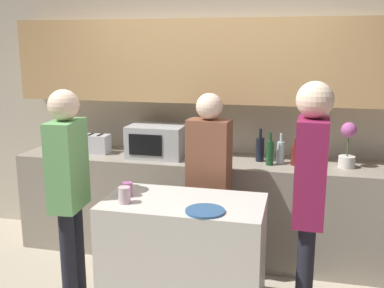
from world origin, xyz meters
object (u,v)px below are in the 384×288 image
object	(u,v)px
cup_0	(127,189)
person_center	(68,183)
bottle_2	(281,152)
bottle_3	(295,155)
cup_1	(124,195)
potted_plant	(348,145)
bottle_1	(270,153)
person_left	(209,174)
bottle_0	(260,149)
plate_on_island	(205,211)
microwave	(157,141)
toaster	(96,144)
person_right	(310,191)

from	to	relation	value
cup_0	person_center	bearing A→B (deg)	-171.57
bottle_2	bottle_3	bearing A→B (deg)	-13.38
cup_1	person_center	xyz separation A→B (m)	(-0.46, 0.08, 0.03)
potted_plant	bottle_1	size ratio (longest dim) A/B	1.36
person_left	bottle_0	bearing A→B (deg)	-116.55
bottle_3	person_left	xyz separation A→B (m)	(-0.67, -0.49, -0.08)
plate_on_island	bottle_0	bearing A→B (deg)	79.65
bottle_0	cup_0	distance (m)	1.40
bottle_3	plate_on_island	size ratio (longest dim) A/B	0.91
microwave	potted_plant	size ratio (longest dim) A/B	1.32
toaster	person_right	bearing A→B (deg)	-29.08
bottle_0	microwave	bearing A→B (deg)	-177.23
microwave	person_center	xyz separation A→B (m)	(-0.31, -1.14, -0.09)
person_left	person_right	size ratio (longest dim) A/B	0.91
plate_on_island	toaster	bearing A→B (deg)	137.13
person_center	person_right	world-z (taller)	person_right
microwave	plate_on_island	world-z (taller)	microwave
cup_0	cup_1	bearing A→B (deg)	-77.25
bottle_2	person_right	bearing A→B (deg)	-78.43
bottle_0	potted_plant	bearing A→B (deg)	-3.45
bottle_2	person_right	world-z (taller)	person_right
microwave	bottle_0	world-z (taller)	microwave
cup_1	person_left	world-z (taller)	person_left
toaster	person_center	size ratio (longest dim) A/B	0.16
cup_0	person_center	size ratio (longest dim) A/B	0.06
microwave	bottle_3	bearing A→B (deg)	-0.96
bottle_1	bottle_2	size ratio (longest dim) A/B	1.07
potted_plant	bottle_0	xyz separation A→B (m)	(-0.74, 0.04, -0.08)
potted_plant	person_center	distance (m)	2.32
person_left	bottle_3	bearing A→B (deg)	-137.44
toaster	cup_1	xyz separation A→B (m)	(0.78, -1.21, -0.06)
bottle_2	cup_1	bearing A→B (deg)	-129.12
potted_plant	bottle_1	world-z (taller)	potted_plant
bottle_3	person_center	world-z (taller)	person_center
cup_1	person_center	bearing A→B (deg)	170.67
bottle_2	potted_plant	bearing A→B (deg)	-0.70
microwave	plate_on_island	xyz separation A→B (m)	(0.72, -1.25, -0.17)
bottle_1	plate_on_island	world-z (taller)	bottle_1
bottle_2	bottle_1	bearing A→B (deg)	-139.72
toaster	bottle_3	distance (m)	1.90
person_right	toaster	bearing A→B (deg)	63.52
bottle_1	cup_0	size ratio (longest dim) A/B	2.82
bottle_2	bottle_3	size ratio (longest dim) A/B	1.15
bottle_0	person_center	distance (m)	1.73
plate_on_island	bottle_1	bearing A→B (deg)	74.33
toaster	cup_0	xyz separation A→B (m)	(0.75, -1.08, -0.06)
bottle_1	bottle_2	bearing A→B (deg)	40.28
person_left	person_right	bearing A→B (deg)	148.66
toaster	cup_0	size ratio (longest dim) A/B	2.52
microwave	bottle_3	world-z (taller)	microwave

